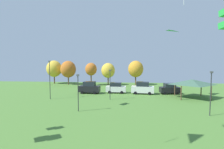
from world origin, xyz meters
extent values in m
cylinder|color=white|center=(7.93, 29.13, 16.12)|extent=(0.08, 0.28, 1.61)
cylinder|color=orange|center=(11.18, 25.35, 12.25)|extent=(0.02, 0.02, 2.27)
pyramid|color=green|center=(7.13, 37.40, 12.07)|extent=(3.30, 3.33, 0.30)
cube|color=black|center=(-8.57, 39.44, 1.00)|extent=(4.71, 2.23, 1.36)
cube|color=#1E232D|center=(-8.57, 39.44, 2.15)|extent=(2.65, 1.90, 0.95)
cylinder|color=black|center=(-7.25, 38.40, 0.32)|extent=(0.66, 0.28, 0.64)
cylinder|color=black|center=(-7.08, 40.21, 0.32)|extent=(0.66, 0.28, 0.64)
cylinder|color=black|center=(-10.07, 38.67, 0.32)|extent=(0.66, 0.28, 0.64)
cylinder|color=black|center=(-9.89, 40.47, 0.32)|extent=(0.66, 0.28, 0.64)
cube|color=silver|center=(-2.77, 40.41, 0.92)|extent=(4.44, 2.02, 1.21)
cube|color=#1E232D|center=(-2.77, 40.41, 1.95)|extent=(2.47, 1.80, 0.84)
cylinder|color=black|center=(-1.45, 39.43, 0.32)|extent=(0.65, 0.24, 0.64)
cylinder|color=black|center=(-1.37, 41.28, 0.32)|extent=(0.65, 0.24, 0.64)
cylinder|color=black|center=(-4.16, 39.53, 0.32)|extent=(0.65, 0.24, 0.64)
cylinder|color=black|center=(-4.08, 41.39, 0.32)|extent=(0.65, 0.24, 0.64)
cube|color=silver|center=(3.04, 39.72, 1.01)|extent=(4.95, 2.32, 1.38)
cube|color=#1E232D|center=(3.04, 39.72, 2.18)|extent=(2.80, 1.93, 0.96)
cylinder|color=black|center=(4.41, 38.66, 0.32)|extent=(0.66, 0.29, 0.64)
cylinder|color=black|center=(4.62, 40.42, 0.32)|extent=(0.66, 0.29, 0.64)
cylinder|color=black|center=(1.47, 39.01, 0.32)|extent=(0.66, 0.29, 0.64)
cylinder|color=black|center=(1.68, 40.77, 0.32)|extent=(0.66, 0.29, 0.64)
cube|color=black|center=(8.85, 40.27, 0.91)|extent=(4.31, 2.28, 1.19)
cube|color=#1E232D|center=(8.85, 40.27, 1.93)|extent=(2.45, 1.92, 0.83)
cylinder|color=black|center=(10.23, 39.53, 0.32)|extent=(0.66, 0.29, 0.64)
cylinder|color=black|center=(10.02, 41.32, 0.32)|extent=(0.66, 0.29, 0.64)
cylinder|color=black|center=(7.69, 39.23, 0.32)|extent=(0.66, 0.29, 0.64)
cylinder|color=black|center=(7.48, 41.02, 0.32)|extent=(0.66, 0.29, 0.64)
cylinder|color=brown|center=(9.53, 34.32, 1.30)|extent=(0.20, 0.20, 2.60)
cylinder|color=brown|center=(14.77, 34.32, 1.30)|extent=(0.20, 0.20, 2.60)
cylinder|color=brown|center=(9.53, 38.62, 1.30)|extent=(0.20, 0.20, 2.60)
cylinder|color=brown|center=(14.77, 38.62, 1.30)|extent=(0.20, 0.20, 2.60)
pyramid|color=#3D604C|center=(12.15, 36.47, 3.10)|extent=(6.79, 5.56, 1.00)
cylinder|color=#2D2D33|center=(10.43, 25.12, 2.77)|extent=(0.12, 0.12, 5.55)
cube|color=#4C4C51|center=(10.43, 25.12, 5.67)|extent=(0.36, 0.20, 0.24)
cylinder|color=#2D2D33|center=(-3.44, 33.53, 2.66)|extent=(0.12, 0.12, 5.32)
cube|color=#4C4C51|center=(-3.44, 33.53, 5.44)|extent=(0.36, 0.20, 0.24)
cylinder|color=#2D2D33|center=(-14.69, 33.11, 3.47)|extent=(0.12, 0.12, 6.93)
cube|color=#4C4C51|center=(-14.69, 33.11, 7.05)|extent=(0.36, 0.20, 0.24)
cylinder|color=#2D2D33|center=(-7.17, 25.65, 2.50)|extent=(0.12, 0.12, 5.00)
cube|color=#4C4C51|center=(-7.17, 25.65, 5.12)|extent=(0.36, 0.20, 0.24)
cylinder|color=brown|center=(-23.39, 55.29, 1.48)|extent=(0.36, 0.36, 2.95)
ellipsoid|color=gold|center=(-23.39, 55.29, 4.73)|extent=(4.74, 4.74, 5.21)
cylinder|color=brown|center=(-18.23, 53.60, 1.47)|extent=(0.36, 0.36, 2.94)
ellipsoid|color=#BC6623|center=(-18.23, 53.60, 4.67)|extent=(4.63, 4.63, 5.09)
cylinder|color=brown|center=(-10.96, 52.59, 1.74)|extent=(0.36, 0.36, 3.48)
ellipsoid|color=#BC6623|center=(-10.96, 52.59, 4.76)|extent=(3.42, 3.42, 3.76)
cylinder|color=brown|center=(-5.97, 53.40, 1.42)|extent=(0.36, 0.36, 2.84)
ellipsoid|color=gold|center=(-5.97, 53.40, 4.35)|extent=(4.04, 4.04, 4.44)
cylinder|color=brown|center=(2.22, 54.39, 1.55)|extent=(0.36, 0.36, 3.10)
ellipsoid|color=gold|center=(2.22, 54.39, 4.79)|extent=(4.50, 4.50, 4.94)
camera|label=1|loc=(-0.30, 1.89, 7.04)|focal=28.00mm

